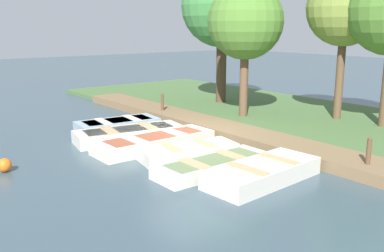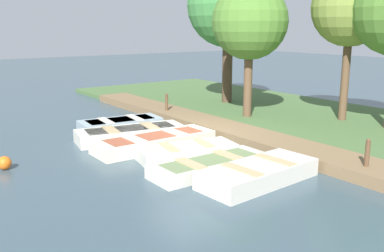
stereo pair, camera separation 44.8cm
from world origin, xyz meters
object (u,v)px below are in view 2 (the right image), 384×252
Objects in this scene: rowboat_1 at (131,133)px; rowboat_5 at (258,173)px; rowboat_2 at (155,141)px; park_tree_center at (351,8)px; mooring_post_near at (167,105)px; park_tree_far_left at (228,6)px; rowboat_4 at (210,165)px; park_tree_left at (250,22)px; rowboat_3 at (187,151)px; mooring_post_far at (367,158)px; rowboat_0 at (121,125)px; buoy at (4,163)px.

rowboat_1 is 5.02m from rowboat_5.
rowboat_2 is at bearing -87.25° from rowboat_5.
park_tree_center is (-7.16, 2.51, 3.83)m from rowboat_1.
park_tree_far_left is at bearing -170.40° from mooring_post_near.
rowboat_5 is at bearing 73.09° from mooring_post_near.
park_tree_left reaches higher than rowboat_4.
rowboat_3 is (-0.19, 1.32, -0.01)m from rowboat_2.
mooring_post_far is (-2.40, 3.71, 0.30)m from rowboat_3.
rowboat_0 is at bearing -92.66° from rowboat_1.
rowboat_0 is 1.01× the size of rowboat_3.
park_tree_left reaches higher than mooring_post_near.
park_tree_left is at bearing -141.78° from rowboat_4.
rowboat_4 is (0.01, 2.56, -0.03)m from rowboat_2.
park_tree_far_left is (-6.14, -6.55, 4.10)m from rowboat_4.
park_tree_left is (-4.70, -3.72, 3.41)m from rowboat_4.
rowboat_4 is (0.20, 1.24, -0.02)m from rowboat_3.
rowboat_5 is (-0.23, 6.29, 0.01)m from rowboat_0.
park_tree_left reaches higher than rowboat_5.
rowboat_5 is 0.55× the size of park_tree_center.
rowboat_0 is at bearing -154.12° from buoy.
rowboat_5 is 8.71× the size of buoy.
rowboat_4 is at bearing 38.31° from park_tree_left.
rowboat_1 is 3.48m from mooring_post_near.
mooring_post_near is 0.18× the size of park_tree_center.
rowboat_2 is at bearing -62.76° from mooring_post_far.
park_tree_left reaches higher than rowboat_1.
park_tree_center is (-0.91, 5.27, -0.24)m from park_tree_far_left.
park_tree_left is 0.92× the size of park_tree_center.
rowboat_1 is at bearing 82.83° from rowboat_0.
rowboat_0 is 6.29m from rowboat_5.
mooring_post_near reaches higher than rowboat_2.
park_tree_left is (-4.51, 1.37, 3.37)m from rowboat_0.
park_tree_left is at bearing -46.14° from park_tree_center.
rowboat_1 is 7.96m from park_tree_far_left.
rowboat_4 is 6.90m from park_tree_left.
mooring_post_far is at bearing 116.92° from rowboat_2.
rowboat_1 is 1.17× the size of rowboat_5.
rowboat_2 is at bearing 33.04° from park_tree_far_left.
rowboat_2 is 3.79× the size of mooring_post_far.
park_tree_far_left is at bearing -111.43° from mooring_post_far.
rowboat_0 is 0.95× the size of rowboat_5.
rowboat_2 reaches higher than rowboat_4.
rowboat_5 reaches higher than rowboat_4.
park_tree_left is at bearing -166.48° from rowboat_2.
mooring_post_far is 8.59m from buoy.
mooring_post_far is (-2.71, 6.26, 0.28)m from rowboat_1.
rowboat_0 is 1.33m from rowboat_1.
park_tree_far_left reaches higher than mooring_post_far.
rowboat_5 is at bearing -30.31° from mooring_post_far.
park_tree_center is at bearing 157.08° from rowboat_0.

